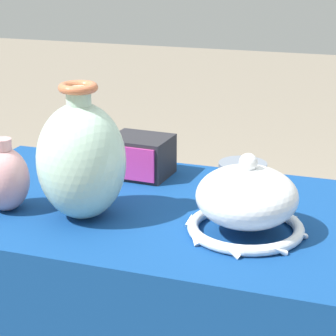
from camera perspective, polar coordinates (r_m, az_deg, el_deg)
name	(u,v)px	position (r m, az deg, el deg)	size (l,w,h in m)	color
display_table	(155,247)	(1.46, -1.16, -6.85)	(1.05, 0.60, 0.73)	#38383D
vase_tall_bulbous	(81,160)	(1.35, -7.56, 0.73)	(0.18, 0.18, 0.28)	#A8CCB7
vase_dome_bell	(247,203)	(1.29, 6.86, -3.00)	(0.24, 0.24, 0.17)	white
mosaic_tile_box	(140,156)	(1.61, -2.43, 1.02)	(0.15, 0.13, 0.10)	#232328
pot_squat_slate	(242,177)	(1.53, 6.49, -0.75)	(0.11, 0.11, 0.07)	slate
jar_round_rose	(5,178)	(1.44, -14.01, -0.89)	(0.10, 0.10, 0.16)	#D19399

